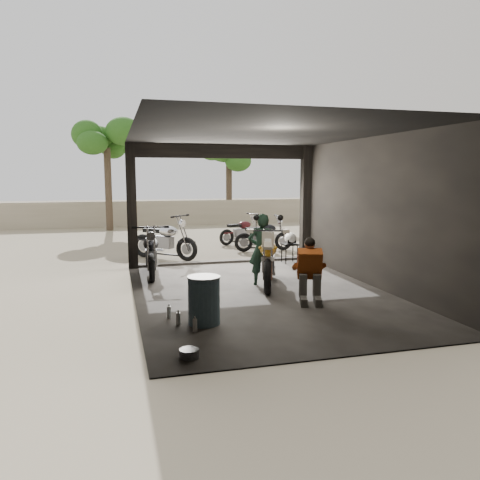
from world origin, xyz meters
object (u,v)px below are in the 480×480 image
outside_bike_c (264,233)px  helmet (290,238)px  outside_bike_a (164,237)px  outside_bike_b (242,229)px  oil_drum (204,301)px  mechanic (310,272)px  main_bike (268,256)px  left_bike (151,250)px  rider (262,250)px  sign_post (314,194)px  stool (290,246)px

outside_bike_c → helmet: 2.26m
outside_bike_a → outside_bike_b: size_ratio=1.21×
oil_drum → mechanic: bearing=19.4°
main_bike → left_bike: main_bike is taller
rider → sign_post: sign_post is taller
main_bike → rider: rider is taller
sign_post → rider: bearing=-140.3°
outside_bike_b → outside_bike_c: size_ratio=0.94×
outside_bike_a → oil_drum: (-0.04, -6.22, -0.25)m
left_bike → outside_bike_c: 4.72m
left_bike → mechanic: bearing=-46.9°
outside_bike_c → oil_drum: bearing=154.8°
mechanic → helmet: size_ratio=3.47×
oil_drum → main_bike: bearing=50.8°
main_bike → outside_bike_a: (-1.81, 3.95, -0.02)m
stool → oil_drum: bearing=-125.1°
left_bike → helmet: left_bike is taller
outside_bike_c → sign_post: size_ratio=0.63×
main_bike → rider: bearing=156.7°
rider → helmet: size_ratio=4.63×
oil_drum → sign_post: size_ratio=0.30×
left_bike → sign_post: size_ratio=0.70×
left_bike → main_bike: bearing=-32.9°
outside_bike_c → oil_drum: size_ratio=2.13×
stool → helmet: helmet is taller
outside_bike_b → mechanic: (-0.83, -7.78, 0.06)m
outside_bike_a → main_bike: bearing=-113.4°
outside_bike_c → sign_post: 2.00m
left_bike → sign_post: (5.30, 2.52, 1.18)m
main_bike → oil_drum: 2.93m
helmet → oil_drum: 5.66m
helmet → sign_post: 2.70m
outside_bike_a → stool: bearing=-73.8°
oil_drum → sign_post: sign_post is taller
main_bike → outside_bike_c: size_ratio=1.19×
helmet → sign_post: bearing=62.9°
oil_drum → outside_bike_c: bearing=64.6°
rider → sign_post: size_ratio=0.60×
outside_bike_a → sign_post: size_ratio=0.72×
outside_bike_b → sign_post: bearing=-156.1°
left_bike → helmet: bearing=12.6°
rider → mechanic: rider is taller
main_bike → helmet: main_bike is taller
outside_bike_c → helmet: bearing=-179.5°
outside_bike_c → outside_bike_a: bearing=101.5°
stool → oil_drum: oil_drum is taller
outside_bike_c → sign_post: (1.54, -0.32, 1.24)m
main_bike → mechanic: bearing=-58.5°
outside_bike_a → helmet: bearing=-74.4°
outside_bike_a → sign_post: bearing=-44.0°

